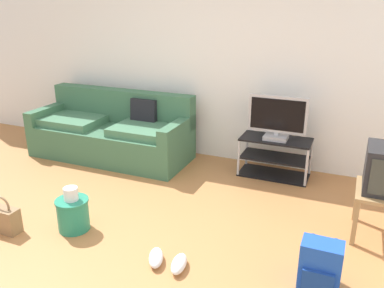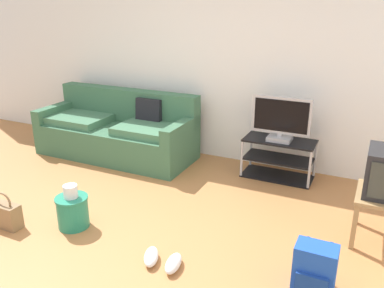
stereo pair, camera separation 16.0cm
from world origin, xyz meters
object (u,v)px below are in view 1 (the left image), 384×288
flat_tv (277,118)px  backpack (320,265)px  handbag (4,219)px  tv_stand (275,157)px  couch (113,133)px  sneakers_pair (167,261)px  cleaning_bucket (73,212)px

flat_tv → backpack: 2.06m
handbag → backpack: bearing=7.2°
tv_stand → flat_tv: (0.00, -0.02, 0.49)m
couch → flat_tv: (2.15, 0.18, 0.40)m
couch → handbag: bearing=-85.8°
handbag → sneakers_pair: size_ratio=0.92×
flat_tv → sneakers_pair: size_ratio=1.73×
couch → tv_stand: couch is taller
flat_tv → handbag: bearing=-132.5°
tv_stand → sneakers_pair: bearing=-101.0°
backpack → handbag: backpack is taller
tv_stand → sneakers_pair: 2.13m
flat_tv → sneakers_pair: flat_tv is taller
tv_stand → backpack: size_ratio=2.24×
couch → tv_stand: (2.15, 0.20, -0.09)m
couch → cleaning_bucket: couch is taller
tv_stand → sneakers_pair: (-0.41, -2.09, -0.19)m
backpack → cleaning_bucket: 2.18m
backpack → handbag: bearing=159.3°
tv_stand → flat_tv: flat_tv is taller
sneakers_pair → handbag: bearing=-175.5°
flat_tv → backpack: size_ratio=1.83×
backpack → flat_tv: bearing=83.9°
cleaning_bucket → sneakers_pair: size_ratio=1.08×
tv_stand → handbag: bearing=-132.2°
couch → backpack: 3.33m
sneakers_pair → cleaning_bucket: bearing=171.6°
flat_tv → sneakers_pair: 2.21m
cleaning_bucket → sneakers_pair: bearing=-8.4°
couch → backpack: (2.89, -1.66, -0.14)m
handbag → flat_tv: bearing=47.5°
couch → sneakers_pair: couch is taller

